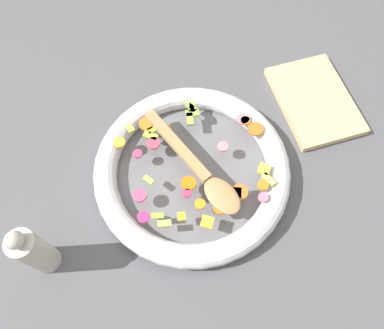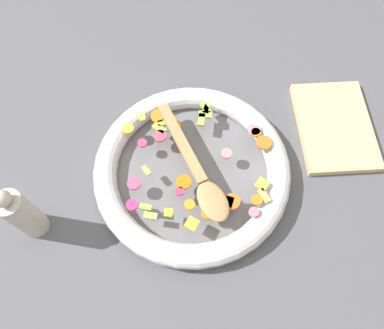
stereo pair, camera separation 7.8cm
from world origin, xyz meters
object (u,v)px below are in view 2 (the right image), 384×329
at_px(cutting_board, 334,126).
at_px(pepper_mill, 22,214).
at_px(wooden_spoon, 198,172).
at_px(skillet, 192,170).

bearing_deg(cutting_board, pepper_mill, 106.35).
height_order(wooden_spoon, pepper_mill, pepper_mill).
bearing_deg(wooden_spoon, cutting_board, -69.44).
height_order(pepper_mill, cutting_board, pepper_mill).
relative_size(wooden_spoon, cutting_board, 1.20).
height_order(skillet, pepper_mill, pepper_mill).
relative_size(wooden_spoon, pepper_mill, 1.62).
relative_size(skillet, wooden_spoon, 1.49).
bearing_deg(skillet, wooden_spoon, -157.97).
bearing_deg(skillet, cutting_board, -73.81).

